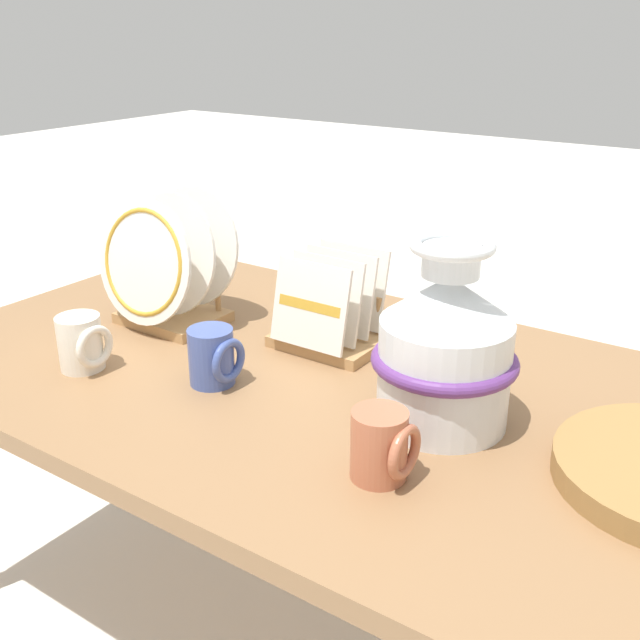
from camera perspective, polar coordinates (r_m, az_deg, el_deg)
The scene contains 8 objects.
ground_plane at distance 1.72m, azimuth 0.00°, elevation -22.75°, with size 14.00×14.00×0.00m, color silver.
display_table at distance 1.39m, azimuth 0.00°, elevation -6.37°, with size 1.58×0.89×0.61m.
ceramic_vase at distance 1.18m, azimuth 9.53°, elevation -2.05°, with size 0.23×0.23×0.30m.
dish_rack_round_plates at distance 1.59m, azimuth -11.69°, elevation 3.45°, with size 0.25×0.20×0.28m.
dish_rack_square_plates at distance 1.47m, azimuth 0.82°, elevation 0.21°, with size 0.21×0.18×0.19m.
mug_cream_glaze at distance 1.44m, azimuth -17.68°, elevation -1.69°, with size 0.09×0.08×0.10m.
mug_cobalt_glaze at distance 1.33m, azimuth -8.12°, elevation -2.80°, with size 0.09×0.08×0.10m.
mug_terracotta_glaze at distance 1.06m, azimuth 4.75°, elevation -9.52°, with size 0.09×0.08×0.10m.
Camera 1 is at (0.69, -1.01, 1.21)m, focal length 42.00 mm.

